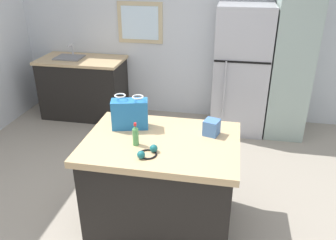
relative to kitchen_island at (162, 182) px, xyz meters
name	(u,v)px	position (x,y,z in m)	size (l,w,h in m)	color
ground	(134,221)	(-0.26, -0.06, -0.45)	(6.37, 6.37, 0.00)	#9E9384
back_wall	(179,25)	(-0.27, 2.59, 0.94)	(5.00, 0.13, 2.77)	silver
kitchen_island	(162,182)	(0.00, 0.00, 0.00)	(1.32, 0.95, 0.88)	black
refrigerator	(241,70)	(0.67, 2.18, 0.43)	(0.73, 0.72, 1.75)	#B7B7BC
tall_cabinet	(291,61)	(1.31, 2.18, 0.60)	(0.51, 0.64, 2.09)	#9EB2A8
sink_counter	(84,87)	(-1.70, 2.19, 0.02)	(1.27, 0.69, 1.10)	black
shopping_bag	(130,114)	(-0.33, 0.19, 0.57)	(0.35, 0.22, 0.31)	#236BAD
small_box	(212,127)	(0.41, 0.19, 0.51)	(0.12, 0.13, 0.14)	#4775B7
bottle	(136,135)	(-0.19, -0.12, 0.53)	(0.05, 0.05, 0.20)	#4C9956
ear_defenders	(148,152)	(-0.06, -0.26, 0.46)	(0.21, 0.21, 0.06)	black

